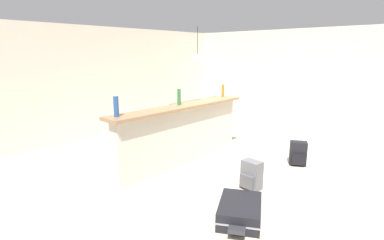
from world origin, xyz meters
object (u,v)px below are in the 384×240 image
at_px(bottle_blue, 116,107).
at_px(bottle_amber, 223,91).
at_px(backpack_black, 298,154).
at_px(dining_chair_near_partition, 214,115).
at_px(dining_table, 197,107).
at_px(pendant_lamp, 197,57).
at_px(backpack_grey, 251,175).
at_px(bottle_green, 179,97).
at_px(suitcase_flat_black, 240,211).

xyz_separation_m(bottle_blue, bottle_amber, (2.60, 0.05, -0.02)).
xyz_separation_m(bottle_blue, backpack_black, (2.57, -1.62, -0.99)).
height_order(bottle_amber, dining_chair_near_partition, bottle_amber).
bearing_deg(dining_chair_near_partition, bottle_blue, -169.40).
distance_m(bottle_amber, backpack_black, 1.93).
height_order(dining_table, dining_chair_near_partition, dining_chair_near_partition).
relative_size(pendant_lamp, backpack_grey, 1.89).
distance_m(pendant_lamp, backpack_black, 3.14).
distance_m(bottle_green, suitcase_flat_black, 2.33).
distance_m(bottle_amber, backpack_grey, 2.30).
relative_size(dining_table, backpack_grey, 2.62).
relative_size(bottle_green, dining_table, 0.25).
bearing_deg(pendant_lamp, bottle_green, -148.31).
height_order(pendant_lamp, backpack_grey, pendant_lamp).
height_order(pendant_lamp, suitcase_flat_black, pendant_lamp).
bearing_deg(dining_table, bottle_blue, -159.93).
bearing_deg(suitcase_flat_black, backpack_black, 6.06).
height_order(dining_chair_near_partition, suitcase_flat_black, dining_chair_near_partition).
distance_m(dining_table, dining_chair_near_partition, 0.56).
bearing_deg(pendant_lamp, bottle_blue, -160.55).
bearing_deg(backpack_black, suitcase_flat_black, -173.94).
bearing_deg(bottle_amber, suitcase_flat_black, -139.34).
bearing_deg(bottle_green, backpack_grey, -93.01).
distance_m(bottle_blue, suitcase_flat_black, 2.18).
xyz_separation_m(dining_table, backpack_black, (-0.45, -2.72, -0.44)).
bearing_deg(pendant_lamp, bottle_amber, -109.39).
bearing_deg(pendant_lamp, suitcase_flat_black, -131.53).
relative_size(suitcase_flat_black, backpack_black, 2.11).
bearing_deg(bottle_blue, bottle_green, 0.50).
height_order(bottle_blue, pendant_lamp, pendant_lamp).
height_order(dining_table, suitcase_flat_black, dining_table).
height_order(bottle_amber, backpack_black, bottle_amber).
height_order(backpack_grey, backpack_black, same).
relative_size(bottle_amber, backpack_black, 0.59).
xyz_separation_m(dining_table, dining_chair_near_partition, (-0.03, -0.54, -0.13)).
relative_size(bottle_green, backpack_grey, 0.66).
xyz_separation_m(bottle_amber, pendant_lamp, (0.35, 0.99, 0.66)).
height_order(bottle_blue, dining_table, bottle_blue).
distance_m(pendant_lamp, backpack_grey, 3.49).
bearing_deg(bottle_blue, pendant_lamp, 19.45).
bearing_deg(pendant_lamp, dining_table, 40.81).
relative_size(bottle_amber, pendant_lamp, 0.31).
distance_m(suitcase_flat_black, backpack_black, 2.20).
bearing_deg(bottle_blue, dining_table, 20.07).
distance_m(bottle_green, backpack_grey, 1.81).
bearing_deg(backpack_black, pendant_lamp, 81.90).
xyz_separation_m(bottle_amber, dining_chair_near_partition, (0.39, 0.51, -0.65)).
distance_m(dining_table, backpack_black, 2.80).
relative_size(bottle_blue, bottle_amber, 1.19).
relative_size(bottle_amber, backpack_grey, 0.59).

